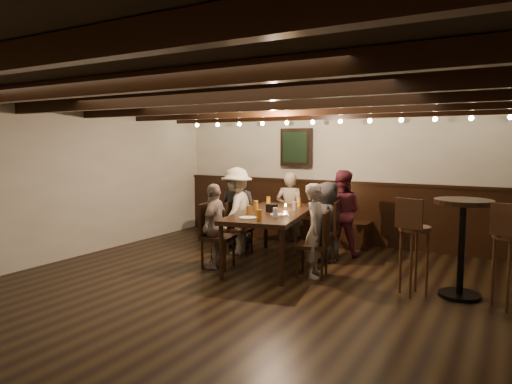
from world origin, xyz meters
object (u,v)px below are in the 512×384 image
Objects in this scene: chair_left_far at (217,248)px; chair_right_near at (325,242)px; chair_left_near at (239,238)px; person_right_far at (316,230)px; bar_stool_right at (509,269)px; person_bench_centre at (290,211)px; person_left_far at (215,226)px; high_top_table at (462,233)px; bar_stool_left at (413,259)px; dining_table at (273,216)px; person_bench_right at (341,213)px; chair_right_far at (313,257)px; person_right_near at (327,221)px; person_left_near at (237,211)px; person_bench_left at (238,208)px.

chair_right_near is at bearing 122.01° from chair_left_far.
chair_left_near is 1.76m from person_right_far.
chair_right_near is 2.70m from bar_stool_right.
bar_stool_right is (3.75, 0.20, 0.15)m from chair_left_far.
person_bench_centre is 1.68m from person_left_far.
high_top_table is 0.99× the size of bar_stool_left.
chair_right_near is 0.70× the size of person_bench_centre.
chair_right_near is at bearing 32.01° from dining_table.
chair_left_near is 0.73× the size of high_top_table.
person_bench_right is at bearing 146.92° from bar_stool_left.
chair_right_far is 0.96m from person_right_near.
chair_left_far is 1.44m from chair_right_far.
person_left_far is at bearing 90.00° from chair_right_far.
bar_stool_right is (3.78, 0.21, -0.18)m from person_left_far.
person_left_near is (-1.62, 0.59, 0.44)m from chair_right_far.
bar_stool_right is (0.50, -0.16, -0.33)m from high_top_table.
dining_table is 1.84× the size of person_left_far.
person_right_far reaches higher than dining_table.
dining_table is 1.64× the size of person_bench_right.
person_bench_left reaches higher than dining_table.
person_left_far reaches higher than dining_table.
bar_stool_left reaches higher than chair_left_near.
bar_stool_left is at bearing -22.78° from dining_table.
dining_table is 1.78× the size of person_right_far.
chair_left_near is 0.91× the size of chair_right_near.
person_bench_left reaches higher than chair_left_far.
person_bench_right is 1.36m from person_right_far.
chair_left_far is at bearing 90.00° from person_left_far.
person_bench_left reaches higher than chair_right_far.
person_bench_right is at bearing 170.54° from person_bench_centre.
person_right_far is at bearing 90.00° from person_left_far.
person_bench_right is 2.13m from person_left_far.
person_bench_centre is 1.13× the size of bar_stool_right.
person_right_far is at bearing -177.80° from high_top_table.
person_right_far reaches higher than high_top_table.
chair_right_far is 1.78m from person_left_near.
person_bench_right reaches higher than chair_right_far.
person_bench_left is 1.08× the size of person_right_far.
person_bench_centre reaches higher than bar_stool_left.
bar_stool_right is (3.96, -0.67, -0.28)m from person_left_near.
bar_stool_right is at bearing -18.30° from dining_table.
bar_stool_left is at bearing 122.43° from person_bench_right.
person_left_near is at bearing 90.00° from chair_right_near.
high_top_table is (1.93, -1.28, 0.07)m from person_bench_right.
chair_right_near is 1.83m from bar_stool_left.
person_right_near is at bearing -90.00° from chair_right_near.
person_left_near is 3.50m from high_top_table.
bar_stool_left is at bearing 64.62° from chair_left_near.
chair_right_near is 0.64m from person_bench_right.
bar_stool_left is at bearing 64.88° from person_left_near.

